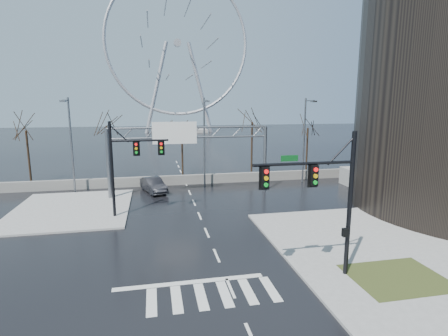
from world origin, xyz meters
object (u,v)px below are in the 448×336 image
object	(u,v)px
sign_gantry	(186,146)
car	(153,185)
signal_mast_far	(126,160)
signal_mast_near	(327,192)
ferris_wheel	(178,49)

from	to	relation	value
sign_gantry	car	size ratio (longest dim) A/B	3.44
sign_gantry	car	bearing A→B (deg)	148.96
signal_mast_far	sign_gantry	distance (m)	8.14
signal_mast_near	sign_gantry	world-z (taller)	signal_mast_near
signal_mast_far	car	world-z (taller)	signal_mast_far
signal_mast_far	sign_gantry	world-z (taller)	signal_mast_far
signal_mast_far	sign_gantry	size ratio (longest dim) A/B	0.49
sign_gantry	ferris_wheel	bearing A→B (deg)	86.16
signal_mast_far	car	bearing A→B (deg)	75.35
sign_gantry	signal_mast_near	bearing A→B (deg)	-73.81
sign_gantry	car	distance (m)	5.92
signal_mast_near	signal_mast_far	bearing A→B (deg)	130.26
signal_mast_far	ferris_wheel	world-z (taller)	ferris_wheel
ferris_wheel	car	distance (m)	82.48
ferris_wheel	signal_mast_near	bearing A→B (deg)	-89.92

